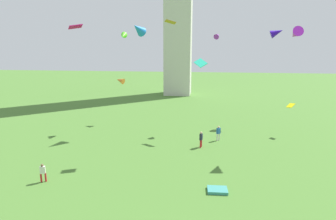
% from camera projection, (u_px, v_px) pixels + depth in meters
% --- Properties ---
extents(person_0, '(0.51, 0.53, 1.79)m').
position_uv_depth(person_0, '(218.00, 132.00, 32.11)').
color(person_0, silver).
rests_on(person_0, ground_plane).
extents(person_1, '(0.47, 0.38, 1.56)m').
position_uv_depth(person_1, '(43.00, 172.00, 22.08)').
color(person_1, red).
rests_on(person_1, ground_plane).
extents(person_2, '(0.37, 0.55, 1.80)m').
position_uv_depth(person_2, '(201.00, 138.00, 29.90)').
color(person_2, red).
rests_on(person_2, ground_plane).
extents(kite_flying_0, '(1.24, 1.01, 0.45)m').
position_uv_depth(kite_flying_0, '(170.00, 22.00, 27.02)').
color(kite_flying_0, '#B27E1D').
extents(kite_flying_1, '(0.93, 1.40, 1.10)m').
position_uv_depth(kite_flying_1, '(123.00, 36.00, 35.99)').
color(kite_flying_1, '#5BEB27').
extents(kite_flying_2, '(1.08, 1.38, 1.05)m').
position_uv_depth(kite_flying_2, '(217.00, 36.00, 35.96)').
color(kite_flying_2, purple).
extents(kite_flying_3, '(1.16, 1.81, 1.49)m').
position_uv_depth(kite_flying_3, '(295.00, 34.00, 27.16)').
color(kite_flying_3, '#BD25E8').
extents(kite_flying_4, '(1.96, 2.45, 1.87)m').
position_uv_depth(kite_flying_4, '(138.00, 29.00, 33.68)').
color(kite_flying_4, blue).
extents(kite_flying_5, '(1.82, 1.79, 0.63)m').
position_uv_depth(kite_flying_5, '(75.00, 27.00, 32.05)').
color(kite_flying_5, '#C50D6A').
extents(kite_flying_6, '(1.54, 1.23, 1.08)m').
position_uv_depth(kite_flying_6, '(120.00, 80.00, 39.60)').
color(kite_flying_6, orange).
extents(kite_flying_7, '(1.69, 1.52, 1.11)m').
position_uv_depth(kite_flying_7, '(201.00, 63.00, 32.61)').
color(kite_flying_7, '#2EE4B8').
extents(kite_flying_8, '(1.16, 1.20, 0.48)m').
position_uv_depth(kite_flying_8, '(291.00, 105.00, 33.80)').
color(kite_flying_8, yellow).
extents(kite_flying_9, '(2.08, 1.42, 1.67)m').
position_uv_depth(kite_flying_9, '(277.00, 32.00, 38.63)').
color(kite_flying_9, '#300AB3').
extents(kite_bundle_0, '(1.57, 1.18, 0.23)m').
position_uv_depth(kite_bundle_0, '(217.00, 190.00, 20.72)').
color(kite_bundle_0, teal).
rests_on(kite_bundle_0, ground_plane).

